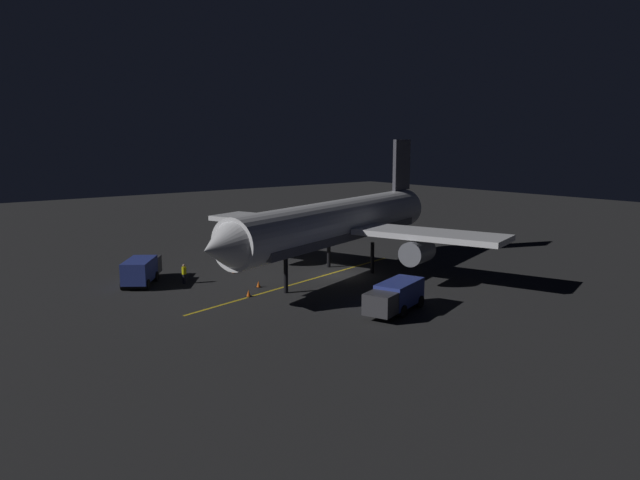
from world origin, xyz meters
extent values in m
cube|color=#242425|center=(0.00, 0.00, -0.10)|extent=(180.00, 180.00, 0.20)
cube|color=gold|center=(-0.17, 4.00, 0.00)|extent=(6.24, 26.26, 0.01)
cylinder|color=white|center=(0.00, 0.00, 4.95)|extent=(12.81, 28.80, 4.04)
cube|color=#4C4C56|center=(0.00, 0.00, 3.84)|extent=(11.27, 24.61, 0.73)
cone|color=white|center=(-4.86, 14.93, 4.95)|extent=(4.77, 4.30, 3.96)
cone|color=white|center=(5.05, -15.50, 4.95)|extent=(4.96, 5.74, 3.64)
cube|color=#4C4C56|center=(4.17, -12.82, 9.72)|extent=(1.46, 3.53, 5.48)
cube|color=white|center=(-7.73, -4.04, 4.35)|extent=(14.01, 8.64, 0.50)
cylinder|color=slate|center=(-7.48, -2.70, 2.95)|extent=(2.99, 3.69, 2.10)
cube|color=white|center=(8.63, 1.29, 4.35)|extent=(14.01, 8.64, 0.50)
cylinder|color=slate|center=(7.63, 2.22, 2.95)|extent=(2.99, 3.69, 2.10)
cylinder|color=black|center=(-2.47, 7.58, 1.47)|extent=(0.45, 0.45, 2.93)
cylinder|color=black|center=(-1.55, -3.08, 1.47)|extent=(0.45, 0.45, 2.93)
cylinder|color=black|center=(3.07, -1.58, 1.47)|extent=(0.45, 0.45, 2.93)
cube|color=navy|center=(7.42, 15.96, 1.37)|extent=(4.75, 4.30, 1.84)
cube|color=#38383D|center=(9.87, 14.11, 1.20)|extent=(2.64, 2.68, 1.50)
cylinder|color=black|center=(8.63, 15.04, 0.45)|extent=(2.11, 2.39, 0.90)
cylinder|color=black|center=(6.20, 16.88, 0.45)|extent=(2.11, 2.39, 0.90)
cube|color=navy|center=(-11.82, 4.00, 1.32)|extent=(3.39, 4.83, 1.74)
cube|color=#38383D|center=(-12.81, 6.93, 1.20)|extent=(2.47, 2.34, 1.50)
cylinder|color=black|center=(-12.31, 5.45, 0.45)|extent=(2.48, 1.59, 0.90)
cylinder|color=black|center=(-11.33, 2.54, 0.45)|extent=(2.48, 1.59, 0.90)
cylinder|color=black|center=(5.71, 12.65, 0.42)|extent=(0.32, 0.32, 0.85)
cylinder|color=yellow|center=(5.71, 12.65, 1.18)|extent=(0.40, 0.40, 0.65)
sphere|color=tan|center=(5.71, 12.65, 1.62)|extent=(0.24, 0.24, 0.24)
cone|color=#EA590F|center=(-1.55, 10.61, 0.28)|extent=(0.36, 0.36, 0.55)
cube|color=black|center=(-1.55, 10.61, 0.01)|extent=(0.50, 0.50, 0.03)
cone|color=#EA590F|center=(0.55, 8.30, 0.28)|extent=(0.36, 0.36, 0.55)
cube|color=black|center=(0.55, 8.30, 0.01)|extent=(0.50, 0.50, 0.03)
cone|color=#EA590F|center=(6.69, 7.09, 0.28)|extent=(0.36, 0.36, 0.55)
cube|color=black|center=(6.69, 7.09, 0.01)|extent=(0.50, 0.50, 0.03)
camera|label=1|loc=(-41.39, 35.31, 12.45)|focal=33.53mm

